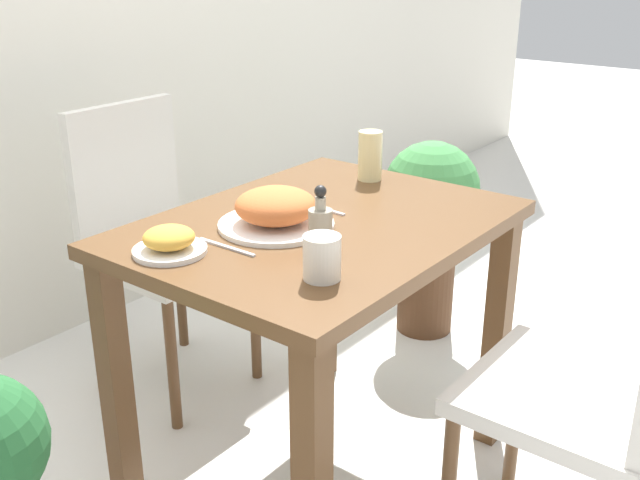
% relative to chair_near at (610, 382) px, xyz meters
% --- Properties ---
extents(ground_plane, '(16.00, 16.00, 0.00)m').
position_rel_chair_near_xyz_m(ground_plane, '(-0.07, 0.70, -0.52)').
color(ground_plane, silver).
extents(dining_table, '(0.94, 0.71, 0.74)m').
position_rel_chair_near_xyz_m(dining_table, '(-0.07, 0.70, 0.09)').
color(dining_table, brown).
rests_on(dining_table, ground_plane).
extents(chair_near, '(0.42, 0.42, 0.91)m').
position_rel_chair_near_xyz_m(chair_near, '(0.00, 0.00, 0.00)').
color(chair_near, silver).
rests_on(chair_near, ground_plane).
extents(chair_far, '(0.42, 0.42, 0.91)m').
position_rel_chair_near_xyz_m(chair_far, '(0.00, 1.43, 0.00)').
color(chair_far, silver).
rests_on(chair_far, ground_plane).
extents(food_plate, '(0.28, 0.28, 0.09)m').
position_rel_chair_near_xyz_m(food_plate, '(-0.17, 0.76, 0.26)').
color(food_plate, white).
rests_on(food_plate, dining_table).
extents(side_plate, '(0.16, 0.16, 0.06)m').
position_rel_chair_near_xyz_m(side_plate, '(-0.43, 0.84, 0.24)').
color(side_plate, white).
rests_on(side_plate, dining_table).
extents(drink_cup, '(0.08, 0.08, 0.09)m').
position_rel_chair_near_xyz_m(drink_cup, '(-0.34, 0.49, 0.26)').
color(drink_cup, silver).
rests_on(drink_cup, dining_table).
extents(juice_glass, '(0.07, 0.07, 0.14)m').
position_rel_chair_near_xyz_m(juice_glass, '(0.29, 0.80, 0.29)').
color(juice_glass, beige).
rests_on(juice_glass, dining_table).
extents(sauce_bottle, '(0.05, 0.05, 0.16)m').
position_rel_chair_near_xyz_m(sauce_bottle, '(-0.24, 0.57, 0.28)').
color(sauce_bottle, gray).
rests_on(sauce_bottle, dining_table).
extents(fork_utensil, '(0.01, 0.17, 0.00)m').
position_rel_chair_near_xyz_m(fork_utensil, '(-0.34, 0.76, 0.22)').
color(fork_utensil, silver).
rests_on(fork_utensil, dining_table).
extents(spoon_utensil, '(0.02, 0.16, 0.00)m').
position_rel_chair_near_xyz_m(spoon_utensil, '(-0.00, 0.76, 0.22)').
color(spoon_utensil, silver).
rests_on(spoon_utensil, dining_table).
extents(potted_plant_right, '(0.34, 0.34, 0.73)m').
position_rel_chair_near_xyz_m(potted_plant_right, '(0.83, 0.90, -0.06)').
color(potted_plant_right, '#51331E').
rests_on(potted_plant_right, ground_plane).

